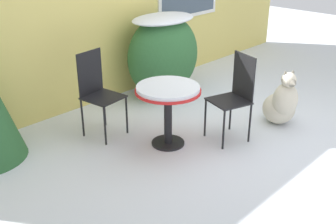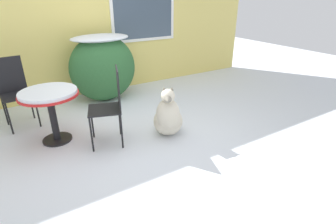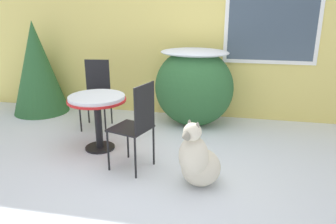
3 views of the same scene
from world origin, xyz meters
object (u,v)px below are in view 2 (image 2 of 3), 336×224
(patio_chair_far_side, at_px, (110,103))
(patio_table, at_px, (50,100))
(dog, at_px, (168,117))
(patio_chair_near_table, at_px, (15,89))

(patio_chair_far_side, bearing_deg, patio_table, -106.45)
(patio_table, distance_m, patio_chair_far_side, 0.81)
(patio_table, height_order, dog, dog)
(patio_chair_near_table, bearing_deg, patio_chair_far_side, -57.70)
(patio_table, xyz_separation_m, dog, (1.40, -0.69, -0.32))
(patio_table, bearing_deg, patio_chair_near_table, 114.27)
(patio_table, xyz_separation_m, patio_chair_near_table, (-0.37, 0.82, -0.03))
(patio_chair_near_table, distance_m, dog, 2.34)
(patio_table, height_order, patio_chair_far_side, patio_chair_far_side)
(patio_table, relative_size, patio_chair_far_side, 0.73)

